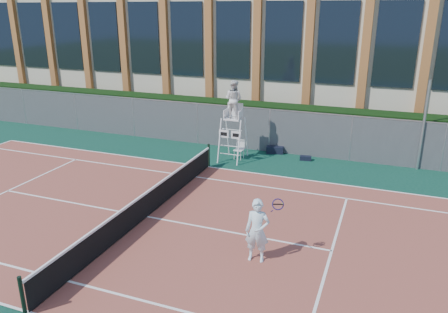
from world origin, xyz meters
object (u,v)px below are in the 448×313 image
(plastic_chair, at_px, (240,148))
(tennis_player, at_px, (257,230))
(steel_pole, at_px, (423,126))
(umpire_chair, at_px, (234,101))

(plastic_chair, relative_size, tennis_player, 0.49)
(steel_pole, height_order, tennis_player, steel_pole)
(plastic_chair, distance_m, tennis_player, 9.22)
(umpire_chair, bearing_deg, tennis_player, -65.83)
(steel_pole, distance_m, tennis_player, 11.05)
(umpire_chair, xyz_separation_m, plastic_chair, (0.26, 0.19, -2.29))
(steel_pole, distance_m, umpire_chair, 8.55)
(steel_pole, height_order, umpire_chair, steel_pole)
(umpire_chair, xyz_separation_m, tennis_player, (3.74, -8.34, -1.87))
(umpire_chair, bearing_deg, plastic_chair, 36.36)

